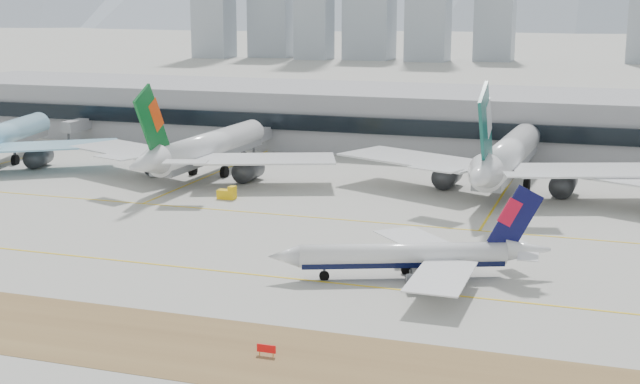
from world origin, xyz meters
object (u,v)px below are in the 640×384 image
(taxiing_airliner, at_px, (413,256))
(widebody_cathay, at_px, (506,159))
(widebody_eva, at_px, (206,150))
(terminal, at_px, (408,118))

(taxiing_airliner, bearing_deg, widebody_cathay, -116.09)
(widebody_eva, bearing_deg, terminal, -28.20)
(taxiing_airliner, distance_m, widebody_eva, 82.89)
(taxiing_airliner, xyz_separation_m, terminal, (-27.44, 114.20, 4.27))
(widebody_cathay, bearing_deg, widebody_eva, 98.25)
(widebody_cathay, xyz_separation_m, terminal, (-32.21, 50.13, 0.90))
(taxiing_airliner, relative_size, widebody_cathay, 0.55)
(taxiing_airliner, xyz_separation_m, widebody_cathay, (4.77, 64.06, 3.36))
(widebody_cathay, bearing_deg, terminal, 35.13)
(taxiing_airliner, xyz_separation_m, widebody_eva, (-59.66, 57.47, 2.84))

